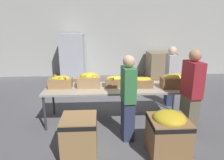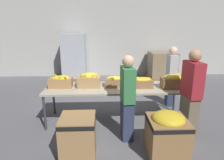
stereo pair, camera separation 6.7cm
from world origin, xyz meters
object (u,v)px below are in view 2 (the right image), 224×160
(sorting_table, at_px, (116,89))
(banana_box_4, at_px, (173,81))
(volunteer_0, at_px, (191,94))
(volunteer_1, at_px, (127,99))
(pallet_stack_0, at_px, (162,66))
(pallet_stack_1, at_px, (74,57))
(banana_box_0, at_px, (61,82))
(donation_bin_1, at_px, (167,133))
(banana_box_2, at_px, (117,81))
(donation_bin_0, at_px, (78,136))
(volunteer_2, at_px, (171,77))
(banana_box_3, at_px, (142,82))
(banana_box_1, at_px, (89,80))

(sorting_table, bearing_deg, banana_box_4, -5.06)
(volunteer_0, relative_size, volunteer_1, 1.06)
(sorting_table, relative_size, volunteer_0, 1.82)
(pallet_stack_0, bearing_deg, volunteer_0, -99.39)
(volunteer_1, distance_m, pallet_stack_1, 4.55)
(banana_box_0, relative_size, donation_bin_1, 0.65)
(banana_box_2, xyz_separation_m, pallet_stack_0, (2.01, 3.42, -0.37))
(sorting_table, relative_size, donation_bin_0, 4.32)
(banana_box_0, height_order, donation_bin_1, banana_box_0)
(sorting_table, bearing_deg, banana_box_0, 178.21)
(volunteer_2, xyz_separation_m, donation_bin_0, (-2.16, -2.11, -0.39))
(banana_box_3, bearing_deg, sorting_table, 176.47)
(banana_box_3, bearing_deg, banana_box_4, -6.37)
(volunteer_2, relative_size, pallet_stack_1, 0.88)
(banana_box_2, height_order, volunteer_2, volunteer_2)
(volunteer_2, relative_size, pallet_stack_0, 1.45)
(banana_box_2, distance_m, donation_bin_1, 1.60)
(banana_box_1, distance_m, donation_bin_1, 1.95)
(donation_bin_0, xyz_separation_m, pallet_stack_1, (-0.70, 4.83, 0.49))
(banana_box_1, distance_m, volunteer_2, 2.21)
(volunteer_0, distance_m, volunteer_1, 1.18)
(banana_box_3, height_order, volunteer_0, volunteer_0)
(banana_box_4, xyz_separation_m, donation_bin_0, (-1.87, -1.18, -0.54))
(banana_box_3, bearing_deg, banana_box_2, 170.86)
(volunteer_1, xyz_separation_m, donation_bin_0, (-0.83, -0.54, -0.40))
(banana_box_3, xyz_separation_m, donation_bin_1, (0.19, -1.25, -0.48))
(volunteer_2, height_order, donation_bin_1, volunteer_2)
(banana_box_1, bearing_deg, sorting_table, -4.96)
(banana_box_0, xyz_separation_m, banana_box_4, (2.38, -0.14, 0.02))
(banana_box_0, height_order, banana_box_3, banana_box_0)
(banana_box_3, height_order, banana_box_4, banana_box_4)
(sorting_table, bearing_deg, banana_box_3, -3.53)
(banana_box_2, xyz_separation_m, donation_bin_1, (0.73, -1.34, -0.49))
(banana_box_0, distance_m, banana_box_2, 1.19)
(banana_box_4, relative_size, donation_bin_1, 0.65)
(donation_bin_0, bearing_deg, sorting_table, 62.39)
(banana_box_2, xyz_separation_m, banana_box_4, (1.18, -0.16, 0.03))
(volunteer_2, distance_m, donation_bin_0, 3.04)
(sorting_table, relative_size, banana_box_4, 6.19)
(volunteer_0, bearing_deg, donation_bin_0, 101.92)
(banana_box_2, distance_m, banana_box_3, 0.54)
(sorting_table, bearing_deg, donation_bin_0, -117.61)
(banana_box_0, bearing_deg, banana_box_4, -3.44)
(banana_box_2, bearing_deg, donation_bin_1, -61.47)
(banana_box_2, distance_m, banana_box_4, 1.20)
(banana_box_2, bearing_deg, banana_box_4, -7.63)
(volunteer_2, bearing_deg, pallet_stack_1, -128.46)
(volunteer_0, bearing_deg, sorting_table, 58.21)
(banana_box_4, distance_m, pallet_stack_0, 3.70)
(banana_box_3, bearing_deg, donation_bin_0, -134.45)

